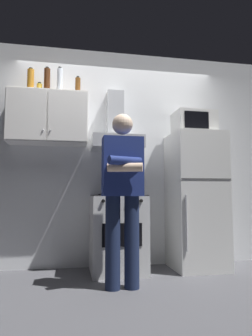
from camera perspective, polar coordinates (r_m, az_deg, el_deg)
The scene contains 14 objects.
ground_plane at distance 3.33m, azimuth -0.00°, elevation -20.11°, with size 7.00×7.00×0.00m, color #4C4C51.
back_wall_tiled at distance 3.84m, azimuth -1.64°, elevation 2.17°, with size 4.80×0.10×2.70m, color white.
upper_cabinet at distance 3.66m, azimuth -14.49°, elevation 9.09°, with size 0.90×0.37×0.60m.
stove_oven at distance 3.48m, azimuth -1.60°, elevation -12.20°, with size 0.60×0.62×0.87m.
range_hood at distance 3.66m, azimuth -1.86°, elevation 6.48°, with size 0.60×0.44×0.75m.
refrigerator at distance 3.73m, azimuth 13.09°, elevation -5.95°, with size 0.60×0.62×1.60m.
microwave at distance 3.85m, azimuth 12.68°, elevation 8.20°, with size 0.48×0.37×0.28m.
person_standing at distance 2.85m, azimuth -0.67°, elevation -4.32°, with size 0.38×0.33×1.64m.
cooking_pot at distance 3.36m, azimuth 0.94°, elevation -3.94°, with size 0.31×0.21×0.11m.
bottle_spice_jar at distance 3.78m, azimuth -16.06°, elevation 14.29°, with size 0.06×0.06×0.13m.
bottle_vodka_clear at distance 3.78m, azimuth -12.42°, elevation 15.80°, with size 0.07×0.07×0.32m.
bottle_beer_brown at distance 3.81m, azimuth -9.10°, elevation 14.92°, with size 0.06×0.06×0.24m.
bottle_liquor_amber at distance 3.84m, azimuth -17.59°, elevation 15.40°, with size 0.08×0.08×0.30m.
bottle_rum_dark at distance 3.80m, azimuth -14.71°, elevation 15.67°, with size 0.07×0.07×0.31m.
Camera 1 is at (-0.59, -3.16, 0.85)m, focal length 32.24 mm.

